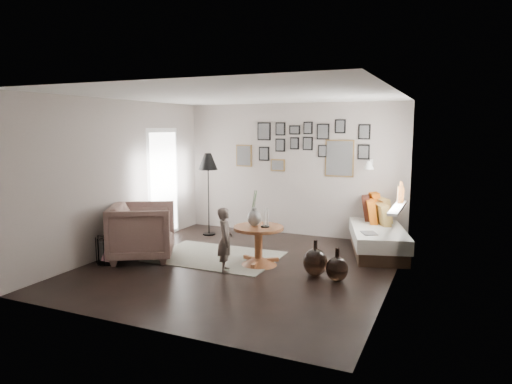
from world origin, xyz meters
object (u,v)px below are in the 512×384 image
at_px(demijohn_large, 315,262).
at_px(armchair, 142,232).
at_px(child, 225,240).
at_px(daybed, 378,234).
at_px(demijohn_small, 337,269).
at_px(magazine_basket, 108,250).
at_px(floor_lamp, 208,165).
at_px(pedestal_table, 258,247).
at_px(vase, 254,215).

bearing_deg(demijohn_large, armchair, -173.89).
bearing_deg(demijohn_large, child, -165.09).
relative_size(daybed, demijohn_small, 4.35).
height_order(daybed, magazine_basket, daybed).
bearing_deg(demijohn_large, floor_lamp, 148.90).
relative_size(armchair, demijohn_small, 2.09).
relative_size(daybed, armchair, 2.08).
bearing_deg(pedestal_table, demijohn_large, -9.02).
distance_m(vase, demijohn_small, 1.54).
xyz_separation_m(magazine_basket, child, (1.91, 0.37, 0.27)).
bearing_deg(pedestal_table, vase, 165.96).
bearing_deg(floor_lamp, demijohn_small, -29.81).
distance_m(pedestal_table, magazine_basket, 2.39).
bearing_deg(magazine_basket, demijohn_small, 9.51).
bearing_deg(demijohn_small, floor_lamp, 150.19).
distance_m(vase, daybed, 2.34).
bearing_deg(daybed, armchair, -165.05).
bearing_deg(floor_lamp, vase, -41.39).
relative_size(floor_lamp, child, 1.69).
xyz_separation_m(armchair, demijohn_large, (2.82, 0.30, -0.25)).
height_order(vase, armchair, vase).
distance_m(daybed, armchair, 4.01).
relative_size(daybed, demijohn_large, 3.96).
relative_size(floor_lamp, demijohn_small, 3.40).
distance_m(demijohn_large, child, 1.36).
bearing_deg(child, pedestal_table, -61.99).
height_order(vase, demijohn_large, vase).
distance_m(daybed, demijohn_small, 1.90).
bearing_deg(floor_lamp, demijohn_large, -31.10).
height_order(floor_lamp, magazine_basket, floor_lamp).
relative_size(vase, daybed, 0.27).
bearing_deg(vase, floor_lamp, 138.61).
distance_m(armchair, demijohn_large, 2.85).
bearing_deg(armchair, pedestal_table, -106.06).
bearing_deg(magazine_basket, armchair, 48.01).
height_order(daybed, demijohn_small, daybed).
relative_size(vase, floor_lamp, 0.34).
bearing_deg(pedestal_table, armchair, -166.28).
height_order(armchair, demijohn_small, armchair).
relative_size(vase, demijohn_small, 1.16).
height_order(pedestal_table, magazine_basket, pedestal_table).
distance_m(pedestal_table, demijohn_small, 1.34).
xyz_separation_m(pedestal_table, daybed, (1.58, 1.60, 0.02)).
bearing_deg(child, floor_lamp, 6.74).
relative_size(demijohn_large, demijohn_small, 1.10).
xyz_separation_m(daybed, magazine_basket, (-3.81, -2.47, -0.09)).
distance_m(floor_lamp, child, 2.57).
bearing_deg(vase, demijohn_small, -11.88).
xyz_separation_m(pedestal_table, armchair, (-1.86, -0.45, 0.17)).
height_order(vase, demijohn_small, vase).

